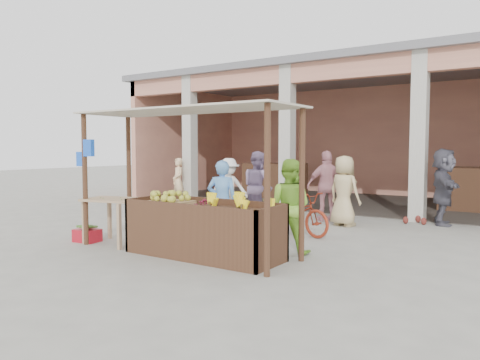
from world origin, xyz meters
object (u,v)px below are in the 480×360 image
Objects in this scene: side_table at (114,206)px; vendor_blue at (222,199)px; motorcycle at (295,212)px; fruit_stall at (204,232)px; red_crate at (87,235)px; vendor_green at (289,204)px.

vendor_blue is (1.60, 1.15, 0.12)m from side_table.
side_table is at bearing 152.19° from motorcycle.
vendor_blue reaches higher than fruit_stall.
motorcycle reaches higher than fruit_stall.
red_crate is 0.26× the size of motorcycle.
side_table is 0.82m from red_crate.
fruit_stall reaches higher than red_crate.
vendor_green is at bearing 44.20° from fruit_stall.
vendor_green reaches higher than motorcycle.
fruit_stall is 2.00m from side_table.
side_table is 3.55m from motorcycle.
red_crate is at bearing 147.64° from motorcycle.
side_table is 3.20m from vendor_green.
vendor_green reaches higher than side_table.
vendor_green reaches higher than red_crate.
fruit_stall is 2.24× the size of side_table.
vendor_blue reaches higher than red_crate.
vendor_blue is (-0.37, 1.02, 0.42)m from fruit_stall.
side_table is 0.71× the size of vendor_blue.
vendor_blue is 1.39m from vendor_green.
motorcycle is (0.35, 2.54, 0.06)m from fruit_stall.
vendor_green is at bearing 154.87° from vendor_blue.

